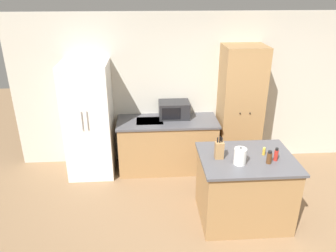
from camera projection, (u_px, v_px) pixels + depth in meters
name	position (u px, v px, depth m)	size (l,w,h in m)	color
ground_plane	(259.00, 246.00, 4.08)	(14.00, 14.00, 0.00)	#846647
wall_back	(224.00, 90.00, 5.68)	(7.20, 0.06, 2.60)	beige
refrigerator	(89.00, 120.00, 5.33)	(0.73, 0.74, 1.90)	white
back_counter	(167.00, 144.00, 5.63)	(1.68, 0.70, 0.90)	#9E7547
pantry_cabinet	(240.00, 109.00, 5.50)	(0.67, 0.60, 2.12)	#9E7547
kitchen_island	(244.00, 188.00, 4.40)	(1.22, 0.96, 0.94)	#9E7547
microwave	(174.00, 110.00, 5.52)	(0.51, 0.37, 0.28)	#232326
knife_block	(219.00, 150.00, 4.15)	(0.11, 0.08, 0.31)	#9E7547
spice_bottle_tall_dark	(276.00, 155.00, 4.11)	(0.05, 0.05, 0.17)	#B2281E
spice_bottle_short_red	(276.00, 155.00, 4.18)	(0.04, 0.04, 0.10)	beige
spice_bottle_amber_oil	(264.00, 151.00, 4.25)	(0.04, 0.04, 0.11)	gold
spice_bottle_green_herb	(269.00, 158.00, 4.05)	(0.06, 0.06, 0.17)	#563319
kettle	(240.00, 156.00, 4.02)	(0.15, 0.15, 0.23)	white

